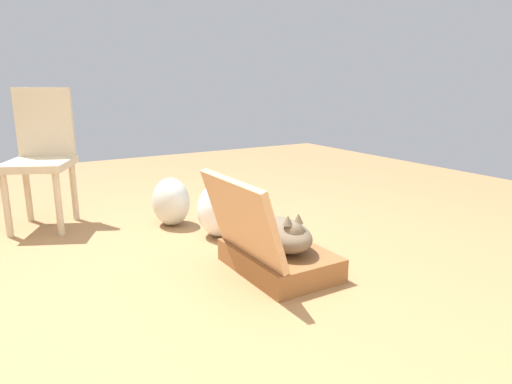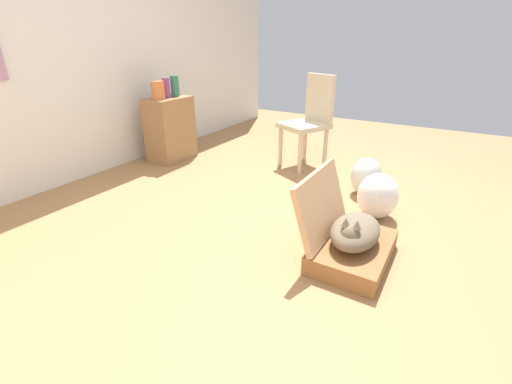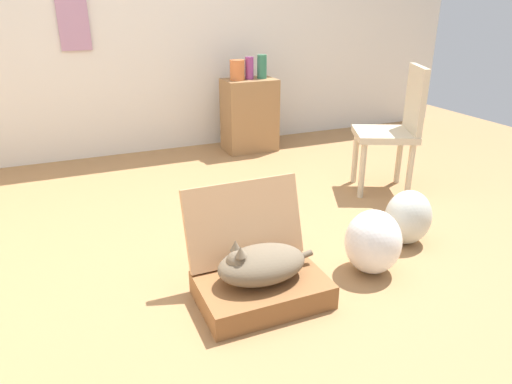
% 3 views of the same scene
% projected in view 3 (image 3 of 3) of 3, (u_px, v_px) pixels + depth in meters
% --- Properties ---
extents(ground_plane, '(7.68, 7.68, 0.00)m').
position_uv_depth(ground_plane, '(265.00, 245.00, 2.83)').
color(ground_plane, '#9E7247').
rests_on(ground_plane, ground).
extents(wall_back, '(6.40, 0.15, 2.60)m').
position_uv_depth(wall_back, '(164.00, 9.00, 4.26)').
color(wall_back, silver).
rests_on(wall_back, ground).
extents(suitcase_base, '(0.62, 0.42, 0.12)m').
position_uv_depth(suitcase_base, '(262.00, 290.00, 2.28)').
color(suitcase_base, brown).
rests_on(suitcase_base, ground).
extents(suitcase_lid, '(0.62, 0.16, 0.41)m').
position_uv_depth(suitcase_lid, '(244.00, 222.00, 2.38)').
color(suitcase_lid, tan).
rests_on(suitcase_lid, suitcase_base).
extents(cat, '(0.52, 0.28, 0.22)m').
position_uv_depth(cat, '(260.00, 264.00, 2.23)').
color(cat, brown).
rests_on(cat, suitcase_base).
extents(plastic_bag_white, '(0.30, 0.30, 0.36)m').
position_uv_depth(plastic_bag_white, '(373.00, 242.00, 2.49)').
color(plastic_bag_white, white).
rests_on(plastic_bag_white, ground).
extents(plastic_bag_clear, '(0.29, 0.26, 0.34)m').
position_uv_depth(plastic_bag_clear, '(408.00, 217.00, 2.80)').
color(plastic_bag_clear, silver).
rests_on(plastic_bag_clear, ground).
extents(side_table, '(0.50, 0.33, 0.69)m').
position_uv_depth(side_table, '(250.00, 115.00, 4.52)').
color(side_table, olive).
rests_on(side_table, ground).
extents(vase_tall, '(0.14, 0.14, 0.18)m').
position_uv_depth(vase_tall, '(237.00, 70.00, 4.30)').
color(vase_tall, '#CC6B38').
rests_on(vase_tall, side_table).
extents(vase_short, '(0.09, 0.09, 0.22)m').
position_uv_depth(vase_short, '(262.00, 67.00, 4.38)').
color(vase_short, '#2D7051').
rests_on(vase_short, side_table).
extents(vase_round, '(0.08, 0.08, 0.20)m').
position_uv_depth(vase_round, '(249.00, 68.00, 4.34)').
color(vase_round, '#8C387A').
rests_on(vase_round, side_table).
extents(chair, '(0.57, 0.55, 0.95)m').
position_uv_depth(chair, '(395.00, 127.00, 3.47)').
color(chair, beige).
rests_on(chair, ground).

